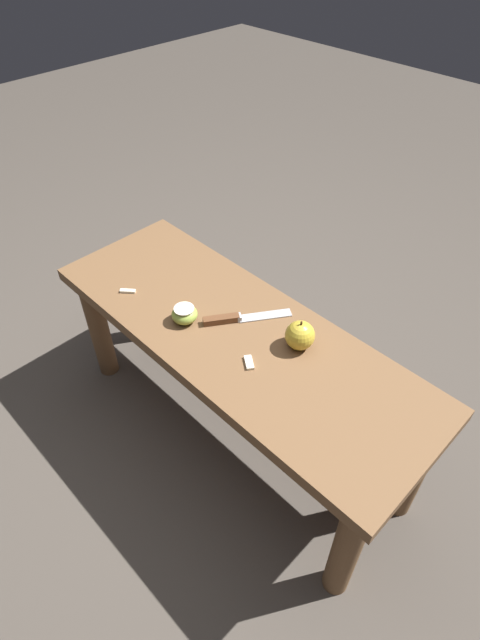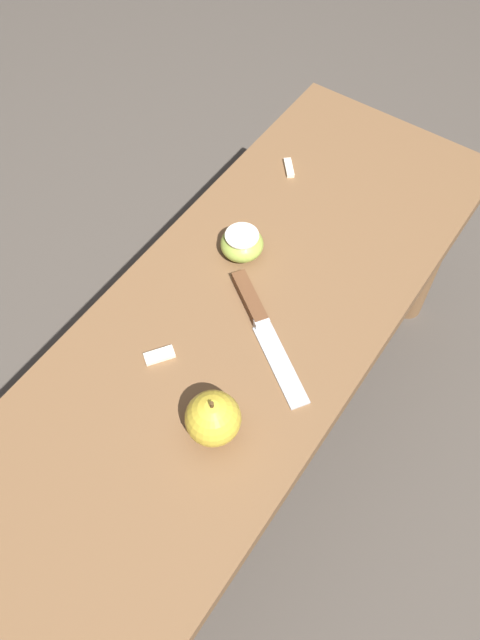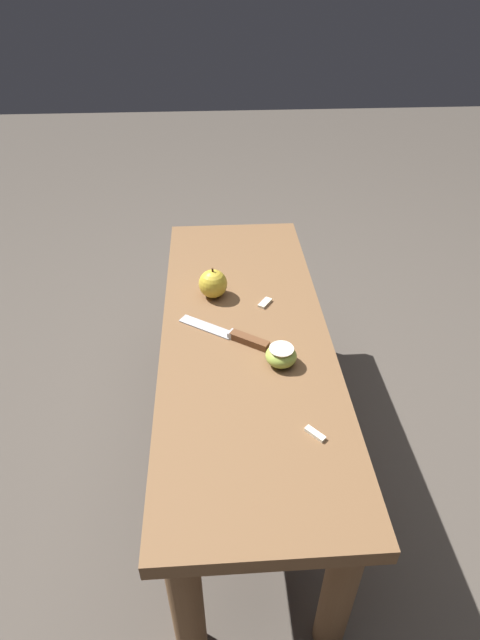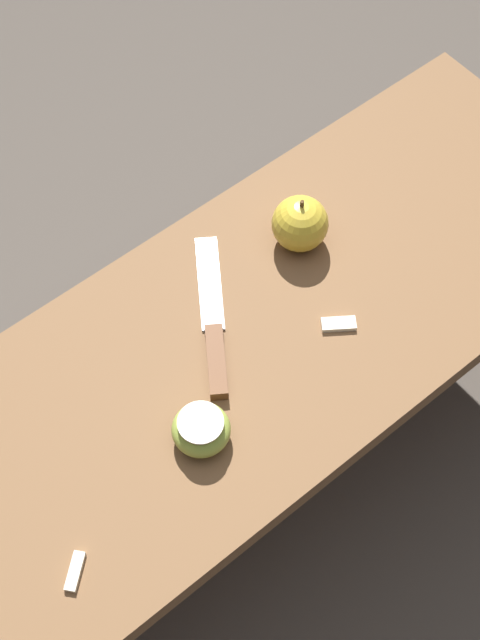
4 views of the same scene
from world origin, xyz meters
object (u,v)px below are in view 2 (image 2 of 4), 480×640
at_px(knife, 258,316).
at_px(apple_whole, 213,418).
at_px(wooden_bench, 235,353).
at_px(apple_cut, 242,244).

height_order(knife, apple_whole, apple_whole).
bearing_deg(wooden_bench, apple_cut, -149.85).
distance_m(apple_whole, apple_cut, 0.34).
distance_m(wooden_bench, apple_cut, 0.19).
bearing_deg(apple_cut, apple_whole, 27.64).
relative_size(knife, apple_cut, 3.08).
bearing_deg(knife, apple_cut, 169.17).
distance_m(knife, apple_cut, 0.14).
bearing_deg(apple_cut, knife, 45.45).
xyz_separation_m(wooden_bench, apple_whole, (0.17, 0.08, 0.13)).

